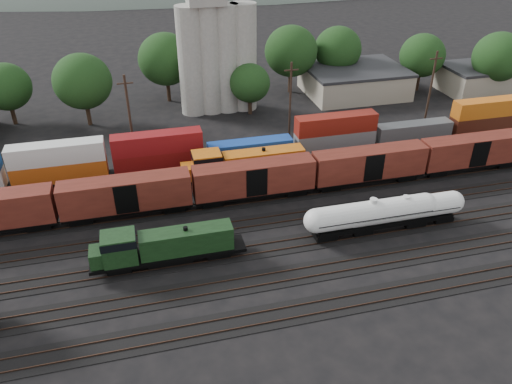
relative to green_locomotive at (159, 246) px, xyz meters
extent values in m
plane|color=black|center=(10.42, 5.00, -2.41)|extent=(600.00, 600.00, 0.00)
cube|color=black|center=(10.42, -10.00, -2.37)|extent=(180.00, 3.20, 0.08)
cube|color=#382319|center=(10.42, -10.72, -2.29)|extent=(180.00, 0.08, 0.16)
cube|color=#382319|center=(10.42, -9.28, -2.29)|extent=(180.00, 0.08, 0.16)
cube|color=black|center=(10.42, -5.00, -2.37)|extent=(180.00, 3.20, 0.08)
cube|color=#382319|center=(10.42, -5.72, -2.29)|extent=(180.00, 0.08, 0.16)
cube|color=#382319|center=(10.42, -4.28, -2.29)|extent=(180.00, 0.08, 0.16)
cube|color=black|center=(10.42, 0.00, -2.37)|extent=(180.00, 3.20, 0.08)
cube|color=#382319|center=(10.42, -0.72, -2.29)|extent=(180.00, 0.08, 0.16)
cube|color=#382319|center=(10.42, 0.72, -2.29)|extent=(180.00, 0.08, 0.16)
cube|color=black|center=(10.42, 5.00, -2.37)|extent=(180.00, 3.20, 0.08)
cube|color=#382319|center=(10.42, 4.28, -2.29)|extent=(180.00, 0.08, 0.16)
cube|color=#382319|center=(10.42, 5.72, -2.29)|extent=(180.00, 0.08, 0.16)
cube|color=black|center=(10.42, 10.00, -2.37)|extent=(180.00, 3.20, 0.08)
cube|color=#382319|center=(10.42, 9.28, -2.29)|extent=(180.00, 0.08, 0.16)
cube|color=#382319|center=(10.42, 10.72, -2.29)|extent=(180.00, 0.08, 0.16)
cube|color=black|center=(10.42, 15.00, -2.37)|extent=(180.00, 3.20, 0.08)
cube|color=#382319|center=(10.42, 14.28, -2.29)|extent=(180.00, 0.08, 0.16)
cube|color=#382319|center=(10.42, 15.72, -2.29)|extent=(180.00, 0.08, 0.16)
cube|color=black|center=(10.42, 20.00, -2.37)|extent=(180.00, 3.20, 0.08)
cube|color=#382319|center=(10.42, 19.28, -2.29)|extent=(180.00, 0.08, 0.16)
cube|color=#382319|center=(10.42, 20.72, -2.29)|extent=(180.00, 0.08, 0.16)
cube|color=black|center=(0.87, 0.00, -1.19)|extent=(15.89, 2.71, 0.37)
cube|color=black|center=(0.87, 0.00, -1.61)|extent=(4.67, 2.06, 0.75)
cube|color=black|center=(2.78, 0.00, 0.26)|extent=(9.53, 2.24, 2.52)
cube|color=black|center=(-3.89, 0.00, 0.54)|extent=(3.37, 2.71, 3.08)
cube|color=black|center=(-3.89, 0.00, 1.53)|extent=(3.46, 2.80, 0.84)
cube|color=black|center=(-6.12, 0.00, -0.16)|extent=(1.50, 2.24, 1.68)
cylinder|color=black|center=(2.78, 0.00, 1.67)|extent=(0.47, 0.47, 0.47)
cube|color=black|center=(-4.21, 0.00, -1.79)|extent=(2.43, 1.87, 0.65)
cube|color=black|center=(5.96, 0.00, -1.79)|extent=(2.43, 1.87, 0.65)
cylinder|color=white|center=(23.52, 0.00, 0.28)|extent=(13.26, 2.73, 2.73)
sphere|color=white|center=(16.89, 0.00, 0.28)|extent=(2.73, 2.73, 2.73)
sphere|color=white|center=(30.16, 0.00, 0.28)|extent=(2.73, 2.73, 2.73)
cylinder|color=white|center=(23.52, 0.00, 1.84)|extent=(0.85, 0.85, 0.47)
cube|color=black|center=(23.52, 0.00, 0.28)|extent=(13.57, 2.86, 0.08)
cube|color=black|center=(23.52, 0.00, -1.22)|extent=(12.81, 2.07, 0.47)
cube|color=black|center=(18.10, 0.00, -1.79)|extent=(2.45, 1.88, 0.66)
cube|color=black|center=(28.95, 0.00, -1.79)|extent=(2.45, 1.88, 0.66)
cylinder|color=white|center=(27.54, 0.00, 0.13)|extent=(12.43, 2.56, 2.56)
sphere|color=white|center=(21.32, 0.00, 0.13)|extent=(2.56, 2.56, 2.56)
sphere|color=white|center=(33.75, 0.00, 0.13)|extent=(2.56, 2.56, 2.56)
cylinder|color=white|center=(27.54, 0.00, 1.58)|extent=(0.79, 0.79, 0.44)
cube|color=black|center=(27.54, 0.00, 0.13)|extent=(12.71, 2.68, 0.07)
cube|color=black|center=(27.54, 0.00, -1.29)|extent=(12.01, 1.94, 0.44)
cube|color=black|center=(22.45, 0.00, -1.82)|extent=(2.30, 1.77, 0.62)
cube|color=black|center=(32.62, 0.00, -1.82)|extent=(2.30, 1.77, 0.62)
cube|color=black|center=(12.85, 15.00, -1.11)|extent=(18.05, 2.91, 0.40)
cube|color=black|center=(12.85, 15.00, -1.56)|extent=(5.01, 2.21, 0.80)
cube|color=#C15E10|center=(15.02, 15.00, 0.44)|extent=(10.83, 2.41, 2.71)
cube|color=#C15E10|center=(7.44, 15.00, 0.75)|extent=(3.61, 2.91, 3.31)
cube|color=black|center=(7.44, 15.00, 1.80)|extent=(3.71, 3.01, 0.90)
cube|color=#C15E10|center=(4.91, 15.00, -0.01)|extent=(1.60, 2.41, 1.81)
cylinder|color=black|center=(15.02, 15.00, 1.95)|extent=(0.50, 0.50, 0.50)
cube|color=black|center=(7.08, 15.00, -1.76)|extent=(2.61, 2.01, 0.70)
cube|color=black|center=(18.63, 15.00, -1.76)|extent=(2.61, 2.01, 0.70)
cube|color=black|center=(-2.94, 10.00, -1.21)|extent=(15.00, 2.60, 0.40)
cube|color=#561D15|center=(-2.94, 10.00, 0.89)|extent=(15.00, 2.90, 3.80)
cube|color=black|center=(12.46, 10.00, -1.21)|extent=(15.00, 2.60, 0.40)
cube|color=#561D15|center=(12.46, 10.00, 0.89)|extent=(15.00, 2.90, 3.80)
cube|color=black|center=(27.86, 10.00, -1.21)|extent=(15.00, 2.60, 0.40)
cube|color=#561D15|center=(27.86, 10.00, 0.89)|extent=(15.00, 2.90, 3.80)
cube|color=black|center=(43.26, 10.00, -1.21)|extent=(15.00, 2.60, 0.40)
cube|color=#561D15|center=(43.26, 10.00, 0.89)|extent=(15.00, 2.90, 3.80)
cube|color=black|center=(10.42, 20.00, -1.91)|extent=(160.00, 2.60, 0.60)
cube|color=#BC5013|center=(-11.19, 20.00, -0.31)|extent=(12.00, 2.40, 2.60)
cube|color=silver|center=(-11.19, 20.00, 2.29)|extent=(12.00, 2.40, 2.60)
cube|color=maroon|center=(1.61, 20.00, -0.31)|extent=(12.00, 2.40, 2.60)
cube|color=maroon|center=(1.61, 20.00, 2.29)|extent=(12.00, 2.40, 2.60)
cube|color=#153D97|center=(14.41, 20.00, -0.31)|extent=(12.00, 2.40, 2.60)
cube|color=slate|center=(27.21, 20.00, -0.31)|extent=(12.00, 2.40, 2.60)
cube|color=maroon|center=(27.21, 20.00, 2.29)|extent=(12.00, 2.40, 2.60)
cube|color=#4E5052|center=(40.01, 20.00, -0.31)|extent=(12.00, 2.40, 2.60)
cube|color=#42190F|center=(52.81, 20.00, -0.31)|extent=(12.00, 2.40, 2.60)
cube|color=#CB6214|center=(52.81, 20.00, 2.29)|extent=(12.00, 2.40, 2.60)
cylinder|color=#9B988E|center=(9.42, 41.00, 6.59)|extent=(4.40, 4.40, 18.00)
cylinder|color=#9B988E|center=(12.42, 41.00, 6.59)|extent=(4.40, 4.40, 18.00)
cylinder|color=#9B988E|center=(15.42, 41.00, 6.59)|extent=(4.40, 4.40, 18.00)
cylinder|color=#9B988E|center=(18.42, 41.00, 6.59)|extent=(4.40, 4.40, 18.00)
cube|color=#9E937F|center=(40.42, 43.00, -0.11)|extent=(18.00, 14.00, 4.60)
cube|color=#232326|center=(40.42, 43.00, 2.44)|extent=(18.36, 14.28, 0.50)
cube|color=#9E937F|center=(65.42, 38.00, -0.11)|extent=(16.00, 10.00, 4.60)
cube|color=#232326|center=(65.42, 38.00, 2.44)|extent=(16.32, 10.20, 0.50)
cylinder|color=black|center=(-20.49, 43.39, -0.94)|extent=(0.70, 0.70, 2.95)
ellipsoid|color=#1B3C16|center=(-20.49, 43.39, 4.01)|extent=(8.00, 8.00, 7.58)
cylinder|color=black|center=(-8.30, 39.84, -0.70)|extent=(0.70, 0.70, 3.42)
ellipsoid|color=#1B3C16|center=(-8.30, 39.84, 5.05)|extent=(9.29, 9.29, 8.80)
cylinder|color=black|center=(5.66, 47.73, -0.62)|extent=(0.70, 0.70, 3.59)
ellipsoid|color=#1B3C16|center=(5.66, 47.73, 5.41)|extent=(9.74, 9.74, 9.23)
cylinder|color=black|center=(18.75, 37.97, -1.14)|extent=(0.70, 0.70, 2.54)
ellipsoid|color=#1B3C16|center=(18.75, 37.97, 3.12)|extent=(6.90, 6.90, 6.53)
cylinder|color=black|center=(28.82, 46.81, -0.59)|extent=(0.70, 0.70, 3.64)
ellipsoid|color=#1B3C16|center=(28.82, 46.81, 5.52)|extent=(9.88, 9.88, 9.36)
cylinder|color=black|center=(38.77, 48.15, -0.74)|extent=(0.70, 0.70, 3.35)
ellipsoid|color=#1B3C16|center=(38.77, 48.15, 4.88)|extent=(9.08, 9.08, 8.61)
cylinder|color=black|center=(53.32, 41.71, -0.85)|extent=(0.70, 0.70, 3.13)
ellipsoid|color=#1B3C16|center=(53.32, 41.71, 4.40)|extent=(8.49, 8.49, 8.05)
cylinder|color=black|center=(64.92, 35.15, -0.69)|extent=(0.70, 0.70, 3.45)
ellipsoid|color=#1B3C16|center=(64.92, 35.15, 5.10)|extent=(9.36, 9.36, 8.87)
cylinder|color=black|center=(-1.58, 27.00, 3.59)|extent=(0.36, 0.36, 12.00)
cube|color=black|center=(-1.58, 27.00, 8.39)|extent=(2.20, 0.18, 0.18)
cylinder|color=black|center=(22.42, 27.00, 3.59)|extent=(0.36, 0.36, 12.00)
cube|color=black|center=(22.42, 27.00, 8.39)|extent=(2.20, 0.18, 0.18)
cylinder|color=black|center=(46.42, 27.00, 3.59)|extent=(0.36, 0.36, 12.00)
cube|color=black|center=(46.42, 27.00, 8.39)|extent=(2.20, 0.18, 0.18)
ellipsoid|color=#59665B|center=(50.42, 265.00, -25.16)|extent=(520.00, 286.00, 130.00)
camera|label=1|loc=(-0.48, -41.81, 30.95)|focal=35.00mm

